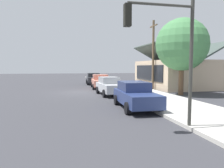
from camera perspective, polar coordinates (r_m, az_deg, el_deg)
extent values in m
plane|color=#38383D|center=(21.29, -9.03, -2.17)|extent=(120.00, 120.00, 0.00)
cube|color=beige|center=(22.31, 5.48, -1.62)|extent=(60.00, 4.20, 0.16)
cube|color=#2D3035|center=(30.65, -4.90, 1.21)|extent=(4.73, 2.08, 0.70)
cube|color=#27292D|center=(31.08, -4.98, 2.42)|extent=(2.31, 1.74, 0.56)
cylinder|color=black|center=(29.34, -2.85, 0.39)|extent=(0.67, 0.25, 0.66)
cylinder|color=black|center=(29.18, -6.48, 0.34)|extent=(0.67, 0.25, 0.66)
cylinder|color=black|center=(32.19, -3.46, 0.76)|extent=(0.67, 0.25, 0.66)
cylinder|color=black|center=(32.05, -6.77, 0.72)|extent=(0.67, 0.25, 0.66)
cube|color=#EA8C75|center=(24.74, -3.06, 0.41)|extent=(4.73, 2.12, 0.70)
cube|color=tan|center=(25.16, -3.17, 1.92)|extent=(2.31, 1.76, 0.56)
cylinder|color=black|center=(23.47, -0.44, -0.67)|extent=(0.67, 0.26, 0.66)
cylinder|color=black|center=(23.27, -4.96, -0.74)|extent=(0.67, 0.26, 0.66)
cylinder|color=black|center=(26.30, -1.37, -0.10)|extent=(0.67, 0.26, 0.66)
cylinder|color=black|center=(26.12, -5.40, -0.15)|extent=(0.67, 0.26, 0.66)
cube|color=silver|center=(18.82, -0.50, -0.92)|extent=(4.43, 1.93, 0.70)
cube|color=#A0A2A6|center=(19.19, -0.83, 1.07)|extent=(2.16, 1.60, 0.56)
cylinder|color=black|center=(17.82, 3.26, -2.38)|extent=(0.67, 0.25, 0.66)
cylinder|color=black|center=(17.35, -2.07, -2.56)|extent=(0.67, 0.25, 0.66)
cylinder|color=black|center=(20.37, 0.84, -1.49)|extent=(0.67, 0.25, 0.66)
cylinder|color=black|center=(19.97, -3.86, -1.62)|extent=(0.67, 0.25, 0.66)
cube|color=navy|center=(12.83, 6.36, -3.57)|extent=(4.73, 1.93, 0.70)
cube|color=navy|center=(13.20, 5.79, -0.58)|extent=(2.30, 1.63, 0.56)
cylinder|color=black|center=(11.84, 12.52, -6.06)|extent=(0.67, 0.24, 0.66)
cylinder|color=black|center=(11.27, 4.14, -6.50)|extent=(0.67, 0.24, 0.66)
cylinder|color=black|center=(14.51, 8.04, -4.02)|extent=(0.67, 0.24, 0.66)
cylinder|color=black|center=(14.06, 1.16, -4.26)|extent=(0.67, 0.24, 0.66)
cube|color=#CCB293|center=(27.31, 16.58, 2.58)|extent=(9.93, 7.06, 3.23)
cube|color=black|center=(25.76, 9.62, 2.95)|extent=(7.95, 0.08, 1.81)
cube|color=#3F4C47|center=(26.53, 13.34, 8.11)|extent=(10.53, 3.83, 2.14)
cube|color=#3F4C47|center=(28.24, 19.87, 7.74)|extent=(10.53, 3.83, 2.14)
cylinder|color=brown|center=(19.81, 17.99, 1.76)|extent=(0.44, 0.44, 3.18)
sphere|color=#47844C|center=(19.88, 18.19, 9.98)|extent=(4.57, 4.57, 4.57)
cylinder|color=#383833|center=(8.94, 20.33, 4.96)|extent=(0.14, 0.14, 5.20)
cylinder|color=#383833|center=(8.62, 13.02, 19.96)|extent=(0.10, 2.60, 0.10)
cube|color=black|center=(8.06, 4.15, 17.86)|extent=(0.28, 0.24, 0.80)
sphere|color=red|center=(8.26, 3.85, 19.39)|extent=(0.16, 0.16, 0.16)
sphere|color=yellow|center=(8.20, 3.84, 17.63)|extent=(0.16, 0.16, 0.16)
sphere|color=green|center=(8.15, 3.83, 15.85)|extent=(0.16, 0.16, 0.16)
cylinder|color=brown|center=(23.90, 10.93, 7.55)|extent=(0.24, 0.24, 7.50)
cube|color=brown|center=(24.27, 11.05, 14.99)|extent=(1.80, 0.12, 0.12)
cylinder|color=red|center=(17.90, 5.32, -2.02)|extent=(0.22, 0.22, 0.55)
sphere|color=red|center=(17.86, 5.33, -0.92)|extent=(0.18, 0.18, 0.18)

